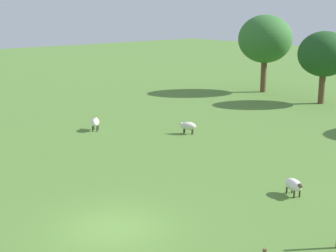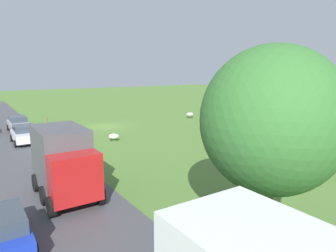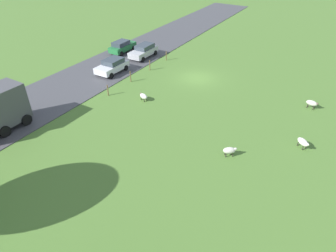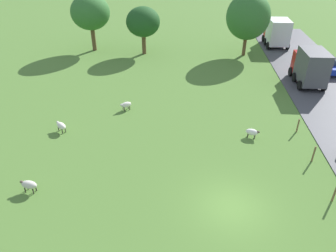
{
  "view_description": "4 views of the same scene",
  "coord_description": "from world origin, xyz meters",
  "px_view_note": "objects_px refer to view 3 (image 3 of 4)",
  "views": [
    {
      "loc": [
        13.82,
        -9.27,
        7.72
      ],
      "look_at": [
        -6.77,
        8.45,
        1.24
      ],
      "focal_mm": 53.19,
      "sensor_mm": 36.0,
      "label": 1
    },
    {
      "loc": [
        13.48,
        33.77,
        6.67
      ],
      "look_at": [
        -2.64,
        9.57,
        1.27
      ],
      "focal_mm": 32.03,
      "sensor_mm": 36.0,
      "label": 2
    },
    {
      "loc": [
        -13.24,
        28.63,
        14.35
      ],
      "look_at": [
        -2.73,
        11.21,
        0.69
      ],
      "focal_mm": 31.35,
      "sensor_mm": 36.0,
      "label": 3
    },
    {
      "loc": [
        -2.9,
        -13.73,
        14.01
      ],
      "look_at": [
        -4.25,
        7.61,
        0.77
      ],
      "focal_mm": 34.28,
      "sensor_mm": 36.0,
      "label": 4
    }
  ],
  "objects_px": {
    "car_0": "(112,66)",
    "car_3": "(122,46)",
    "sheep_1": "(144,96)",
    "sheep_3": "(303,142)",
    "sheep_2": "(230,150)",
    "car_1": "(144,51)",
    "sheep_0": "(312,103)"
  },
  "relations": [
    {
      "from": "sheep_1",
      "to": "sheep_3",
      "type": "relative_size",
      "value": 1.0
    },
    {
      "from": "sheep_2",
      "to": "car_1",
      "type": "height_order",
      "value": "car_1"
    },
    {
      "from": "car_0",
      "to": "car_3",
      "type": "xyz_separation_m",
      "value": [
        3.35,
        -6.1,
        -0.0
      ]
    },
    {
      "from": "sheep_1",
      "to": "sheep_2",
      "type": "relative_size",
      "value": 1.05
    },
    {
      "from": "car_1",
      "to": "sheep_0",
      "type": "bearing_deg",
      "value": 172.48
    },
    {
      "from": "sheep_3",
      "to": "sheep_1",
      "type": "bearing_deg",
      "value": 0.45
    },
    {
      "from": "sheep_0",
      "to": "car_0",
      "type": "xyz_separation_m",
      "value": [
        21.87,
        3.29,
        0.34
      ]
    },
    {
      "from": "sheep_1",
      "to": "car_1",
      "type": "relative_size",
      "value": 0.25
    },
    {
      "from": "sheep_2",
      "to": "sheep_3",
      "type": "xyz_separation_m",
      "value": [
        -4.55,
        -3.92,
        0.03
      ]
    },
    {
      "from": "sheep_3",
      "to": "car_3",
      "type": "distance_m",
      "value": 27.45
    },
    {
      "from": "car_0",
      "to": "car_1",
      "type": "relative_size",
      "value": 0.93
    },
    {
      "from": "sheep_1",
      "to": "sheep_3",
      "type": "height_order",
      "value": "sheep_3"
    },
    {
      "from": "sheep_3",
      "to": "car_0",
      "type": "bearing_deg",
      "value": -9.26
    },
    {
      "from": "sheep_3",
      "to": "car_0",
      "type": "relative_size",
      "value": 0.27
    },
    {
      "from": "sheep_0",
      "to": "car_3",
      "type": "height_order",
      "value": "car_3"
    },
    {
      "from": "sheep_1",
      "to": "car_0",
      "type": "relative_size",
      "value": 0.27
    },
    {
      "from": "sheep_0",
      "to": "sheep_2",
      "type": "height_order",
      "value": "sheep_0"
    },
    {
      "from": "sheep_3",
      "to": "car_0",
      "type": "xyz_separation_m",
      "value": [
        22.31,
        -3.64,
        0.35
      ]
    },
    {
      "from": "sheep_2",
      "to": "sheep_3",
      "type": "bearing_deg",
      "value": -139.28
    },
    {
      "from": "sheep_0",
      "to": "sheep_3",
      "type": "bearing_deg",
      "value": 93.61
    },
    {
      "from": "sheep_0",
      "to": "car_1",
      "type": "relative_size",
      "value": 0.26
    },
    {
      "from": "car_0",
      "to": "car_3",
      "type": "distance_m",
      "value": 6.96
    },
    {
      "from": "sheep_0",
      "to": "sheep_2",
      "type": "xyz_separation_m",
      "value": [
        4.12,
        10.85,
        -0.05
      ]
    },
    {
      "from": "sheep_1",
      "to": "car_1",
      "type": "xyz_separation_m",
      "value": [
        6.9,
        -9.9,
        0.44
      ]
    },
    {
      "from": "sheep_1",
      "to": "sheep_3",
      "type": "xyz_separation_m",
      "value": [
        -15.15,
        -0.12,
        0.07
      ]
    },
    {
      "from": "sheep_3",
      "to": "sheep_2",
      "type": "bearing_deg",
      "value": 40.72
    },
    {
      "from": "sheep_0",
      "to": "car_3",
      "type": "bearing_deg",
      "value": -6.36
    },
    {
      "from": "sheep_2",
      "to": "sheep_3",
      "type": "height_order",
      "value": "sheep_3"
    },
    {
      "from": "sheep_3",
      "to": "car_1",
      "type": "bearing_deg",
      "value": -23.93
    },
    {
      "from": "sheep_2",
      "to": "car_1",
      "type": "bearing_deg",
      "value": -38.07
    },
    {
      "from": "sheep_2",
      "to": "car_0",
      "type": "xyz_separation_m",
      "value": [
        17.76,
        -7.56,
        0.38
      ]
    },
    {
      "from": "car_1",
      "to": "car_0",
      "type": "bearing_deg",
      "value": 87.51
    }
  ]
}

